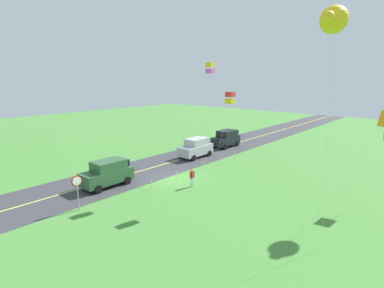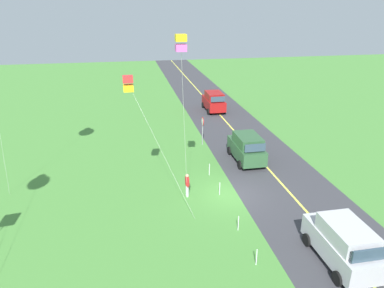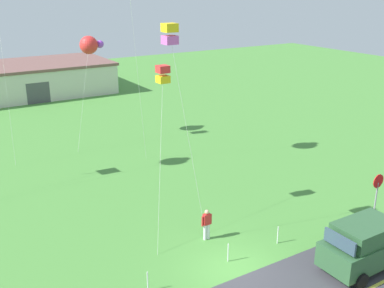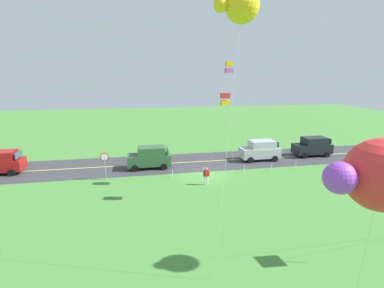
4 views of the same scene
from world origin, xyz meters
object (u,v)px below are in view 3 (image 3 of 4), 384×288
at_px(car_suv_foreground, 366,244).
at_px(kite_green_far, 90,45).
at_px(kite_pink_drift, 163,75).
at_px(warehouse_distant, 26,79).
at_px(person_adult_near, 207,223).
at_px(kite_red_low, 170,35).
at_px(stop_sign, 377,188).

xyz_separation_m(car_suv_foreground, kite_green_far, (-3.56, 23.79, 6.32)).
relative_size(kite_pink_drift, warehouse_distant, 0.44).
bearing_deg(person_adult_near, warehouse_distant, -105.17).
xyz_separation_m(person_adult_near, kite_green_far, (1.10, 18.15, 6.61)).
xyz_separation_m(car_suv_foreground, kite_red_low, (-6.24, 6.20, 8.77)).
distance_m(kite_green_far, warehouse_distant, 19.83).
bearing_deg(stop_sign, kite_green_far, 110.04).
bearing_deg(car_suv_foreground, person_adult_near, 129.57).
bearing_deg(stop_sign, person_adult_near, 161.54).
distance_m(car_suv_foreground, warehouse_distant, 43.00).
height_order(person_adult_near, warehouse_distant, warehouse_distant).
relative_size(car_suv_foreground, kite_red_low, 0.42).
bearing_deg(warehouse_distant, car_suv_foreground, -83.88).
distance_m(kite_red_low, kite_pink_drift, 3.75).
xyz_separation_m(stop_sign, person_adult_near, (-8.79, 2.93, -0.94)).
distance_m(car_suv_foreground, stop_sign, 4.98).
height_order(kite_red_low, kite_pink_drift, kite_red_low).
bearing_deg(person_adult_near, car_suv_foreground, 114.51).
distance_m(stop_sign, warehouse_distant, 40.99).
distance_m(car_suv_foreground, kite_pink_drift, 12.24).
bearing_deg(kite_pink_drift, car_suv_foreground, -60.34).
relative_size(kite_green_far, kite_pink_drift, 1.00).
xyz_separation_m(kite_pink_drift, warehouse_distant, (0.53, 33.76, -5.93)).
bearing_deg(kite_pink_drift, kite_red_low, -111.80).
xyz_separation_m(person_adult_near, kite_red_low, (-1.58, 0.56, 9.06)).
distance_m(stop_sign, kite_green_far, 23.15).
bearing_deg(car_suv_foreground, kite_green_far, 98.51).
distance_m(car_suv_foreground, kite_red_low, 12.42).
bearing_deg(person_adult_near, stop_sign, 146.49).
distance_m(kite_green_far, kite_pink_drift, 14.88).
relative_size(kite_red_low, kite_green_far, 1.27).
bearing_deg(kite_red_low, kite_pink_drift, 68.20).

